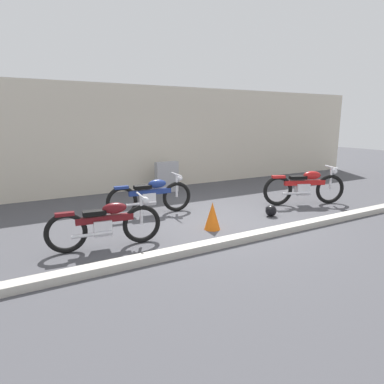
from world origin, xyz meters
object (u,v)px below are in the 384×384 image
motorcycle_red (305,187)px  motorcycle_maroon (106,224)px  helmet (271,211)px  stone_marker (167,177)px  traffic_cone (212,216)px  motorcycle_blue (151,196)px

motorcycle_red → motorcycle_maroon: (-5.25, -0.45, -0.05)m
motorcycle_maroon → helmet: bearing=7.4°
motorcycle_maroon → stone_marker: bearing=58.2°
stone_marker → helmet: bearing=-76.2°
traffic_cone → motorcycle_maroon: (-2.09, 0.08, 0.14)m
motorcycle_red → motorcycle_blue: bearing=-174.2°
stone_marker → motorcycle_maroon: (-2.87, -3.61, -0.04)m
traffic_cone → motorcycle_blue: 1.74m
helmet → traffic_cone: traffic_cone is taller
stone_marker → motorcycle_maroon: size_ratio=0.47×
traffic_cone → motorcycle_blue: bearing=110.7°
stone_marker → helmet: (0.88, -3.57, -0.33)m
motorcycle_maroon → motorcycle_blue: 2.14m
traffic_cone → helmet: bearing=4.1°
helmet → motorcycle_maroon: 3.76m
stone_marker → traffic_cone: size_ratio=1.66×
stone_marker → motorcycle_red: (2.38, -3.16, 0.01)m
stone_marker → traffic_cone: stone_marker is taller
helmet → traffic_cone: size_ratio=0.46×
helmet → motorcycle_red: bearing=15.1°
traffic_cone → motorcycle_red: size_ratio=0.27×
traffic_cone → motorcycle_blue: (-0.61, 1.62, 0.16)m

